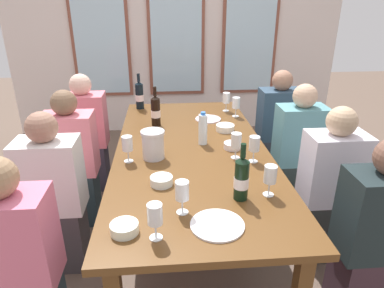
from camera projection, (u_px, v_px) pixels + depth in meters
name	position (u px, v px, depth m)	size (l,w,h in m)	color
ground_plane	(192.00, 234.00, 2.71)	(12.00, 12.00, 0.00)	brown
back_wall_with_windows	(176.00, 20.00, 4.32)	(4.25, 0.10, 2.90)	silver
dining_table	(192.00, 157.00, 2.44)	(1.05, 2.25, 0.74)	brown
white_plate_0	(208.00, 119.00, 2.98)	(0.22, 0.22, 0.01)	white
white_plate_1	(217.00, 225.00, 1.60)	(0.26, 0.26, 0.01)	white
metal_pitcher	(153.00, 144.00, 2.24)	(0.16, 0.16, 0.19)	silver
wine_bottle_0	(156.00, 111.00, 2.81)	(0.08, 0.08, 0.32)	black
wine_bottle_1	(139.00, 95.00, 3.23)	(0.08, 0.08, 0.33)	black
wine_bottle_2	(241.00, 178.00, 1.77)	(0.08, 0.08, 0.31)	black
tasting_bowl_0	(124.00, 228.00, 1.55)	(0.13, 0.13, 0.05)	white
tasting_bowl_1	(233.00, 146.00, 2.41)	(0.12, 0.12, 0.04)	white
tasting_bowl_2	(225.00, 128.00, 2.73)	(0.15, 0.15, 0.05)	white
tasting_bowl_3	(161.00, 181.00, 1.95)	(0.13, 0.13, 0.05)	white
water_bottle	(203.00, 129.00, 2.45)	(0.06, 0.06, 0.24)	white
wine_glass_0	(236.00, 141.00, 2.23)	(0.07, 0.07, 0.17)	white
wine_glass_1	(226.00, 98.00, 3.16)	(0.07, 0.07, 0.17)	white
wine_glass_2	(270.00, 175.00, 1.81)	(0.07, 0.07, 0.17)	white
wine_glass_3	(182.00, 191.00, 1.65)	(0.07, 0.07, 0.17)	white
wine_glass_4	(127.00, 145.00, 2.18)	(0.07, 0.07, 0.17)	white
wine_glass_5	(254.00, 144.00, 2.18)	(0.07, 0.07, 0.17)	white
wine_glass_6	(155.00, 216.00, 1.48)	(0.07, 0.07, 0.17)	white
wine_glass_7	(236.00, 103.00, 3.01)	(0.07, 0.07, 0.17)	white
seated_person_0	(18.00, 267.00, 1.65)	(0.38, 0.24, 1.11)	#293841
seated_person_1	(373.00, 240.00, 1.84)	(0.38, 0.24, 1.11)	#3A262F
seated_person_2	(73.00, 163.00, 2.68)	(0.38, 0.24, 1.11)	#223239
seated_person_3	(297.00, 153.00, 2.85)	(0.38, 0.24, 1.11)	#293533
seated_person_4	(55.00, 198.00, 2.22)	(0.38, 0.24, 1.11)	#393437
seated_person_5	(329.00, 190.00, 2.31)	(0.38, 0.24, 1.11)	#2C302F
seated_person_6	(87.00, 137.00, 3.19)	(0.38, 0.24, 1.11)	#373343
seated_person_7	(277.00, 130.00, 3.34)	(0.38, 0.24, 1.11)	#353842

